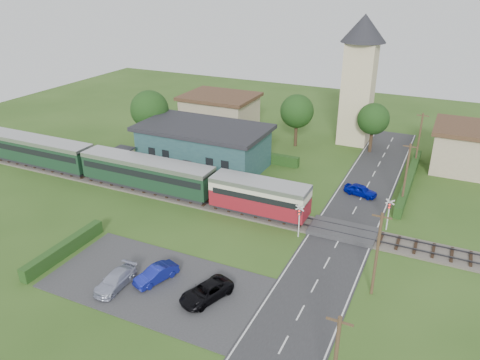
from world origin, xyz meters
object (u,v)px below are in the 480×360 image
at_px(car_park_blue, 156,274).
at_px(car_park_silver, 115,280).
at_px(station_building, 204,146).
at_px(church_tower, 360,71).
at_px(crossing_signal_near, 299,216).
at_px(pedestrian_far, 126,163).
at_px(crossing_signal_far, 389,210).
at_px(house_west, 220,112).
at_px(train, 124,168).
at_px(car_park_dark, 206,292).
at_px(equipment_hut, 123,158).
at_px(pedestrian_near, 224,181).
at_px(car_on_road, 361,190).
at_px(house_east, 469,148).

relative_size(car_park_blue, car_park_silver, 0.92).
distance_m(station_building, church_tower, 23.89).
bearing_deg(crossing_signal_near, pedestrian_far, 167.35).
relative_size(church_tower, crossing_signal_far, 5.37).
bearing_deg(house_west, train, -90.93).
distance_m(church_tower, crossing_signal_near, 29.57).
bearing_deg(station_building, car_park_dark, -60.39).
xyz_separation_m(equipment_hut, pedestrian_near, (13.85, -0.18, -0.35)).
bearing_deg(crossing_signal_near, car_park_silver, -127.97).
bearing_deg(equipment_hut, house_west, 81.38).
bearing_deg(car_park_dark, crossing_signal_far, 77.24).
xyz_separation_m(station_building, car_park_silver, (5.98, -24.75, -2.02)).
bearing_deg(station_building, car_on_road, -0.55).
height_order(house_west, car_on_road, house_west).
height_order(car_on_road, pedestrian_near, pedestrian_near).
bearing_deg(church_tower, house_west, -171.47).
xyz_separation_m(train, car_park_silver, (11.35, -15.76, -1.51)).
bearing_deg(crossing_signal_far, car_park_dark, -122.70).
xyz_separation_m(church_tower, pedestrian_far, (-22.42, -23.06, -8.90)).
height_order(church_tower, car_park_dark, church_tower).
distance_m(church_tower, car_park_silver, 43.77).
height_order(car_park_blue, pedestrian_near, pedestrian_near).
relative_size(train, car_on_road, 12.10).
distance_m(house_east, crossing_signal_far, 20.64).
xyz_separation_m(church_tower, car_park_silver, (-9.02, -41.76, -9.56)).
bearing_deg(crossing_signal_near, church_tower, 92.82).
bearing_deg(pedestrian_near, car_on_road, -135.57).
distance_m(house_east, car_park_blue, 41.82).
bearing_deg(church_tower, car_on_road, -74.56).
distance_m(pedestrian_near, pedestrian_far, 13.27).
relative_size(church_tower, car_park_silver, 4.33).
relative_size(house_west, pedestrian_near, 5.68).
relative_size(crossing_signal_near, car_park_dark, 0.76).
relative_size(church_tower, pedestrian_far, 10.01).
bearing_deg(car_park_dark, station_building, 139.55).
xyz_separation_m(church_tower, crossing_signal_near, (1.40, -28.41, -8.08)).
bearing_deg(pedestrian_far, house_east, -41.04).
distance_m(equipment_hut, pedestrian_far, 0.76).
distance_m(crossing_signal_far, car_on_road, 7.63).
distance_m(train, car_on_road, 26.66).
relative_size(house_east, crossing_signal_near, 2.69).
bearing_deg(car_on_road, car_park_blue, 166.26).
height_order(house_west, car_park_blue, house_west).
bearing_deg(car_park_dark, equipment_hut, 160.71).
height_order(crossing_signal_near, car_park_dark, crossing_signal_near).
height_order(car_on_road, car_park_dark, car_park_dark).
xyz_separation_m(equipment_hut, car_park_blue, (16.40, -16.95, -1.05)).
distance_m(car_park_blue, car_park_silver, 3.14).
bearing_deg(house_west, equipment_hut, -98.62).
bearing_deg(car_park_silver, car_on_road, 59.84).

